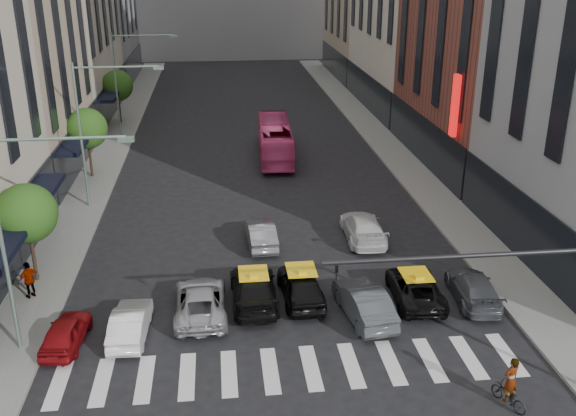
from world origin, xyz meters
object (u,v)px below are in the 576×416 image
object	(u,v)px
bus	(275,140)
taxi_left	(254,288)
streetlamp_near	(24,216)
streetlamp_mid	(95,116)
motorcycle	(508,396)
streetlamp_far	(127,72)
car_red	(66,332)
car_white_front	(130,323)
pedestrian_far	(29,280)
taxi_center	(301,285)

from	to	relation	value
bus	taxi_left	bearing A→B (deg)	84.96
streetlamp_near	bus	distance (m)	28.52
streetlamp_mid	motorcycle	size ratio (longest dim) A/B	5.64
streetlamp_mid	streetlamp_near	bearing A→B (deg)	-90.00
streetlamp_far	taxi_left	size ratio (longest dim) A/B	1.75
streetlamp_near	car_red	xyz separation A→B (m)	(0.84, 0.19, -5.29)
car_white_front	bus	bearing A→B (deg)	-106.28
pedestrian_far	car_red	bearing A→B (deg)	76.57
bus	pedestrian_far	size ratio (longest dim) A/B	5.78
streetlamp_near	streetlamp_far	world-z (taller)	same
car_red	taxi_left	distance (m)	8.33
streetlamp_mid	car_red	bearing A→B (deg)	-86.94
streetlamp_far	taxi_center	world-z (taller)	streetlamp_far
taxi_center	motorcycle	distance (m)	10.52
car_white_front	streetlamp_far	bearing A→B (deg)	-81.38
car_white_front	pedestrian_far	world-z (taller)	pedestrian_far
car_white_front	taxi_center	bearing A→B (deg)	-160.84
bus	pedestrian_far	distance (m)	25.19
car_red	taxi_left	size ratio (longest dim) A/B	0.70
streetlamp_mid	streetlamp_far	world-z (taller)	same
motorcycle	car_white_front	bearing A→B (deg)	-46.77
car_red	taxi_center	xyz separation A→B (m)	(10.10, 2.65, 0.16)
taxi_center	motorcycle	xyz separation A→B (m)	(6.36, -8.37, -0.35)
streetlamp_mid	bus	world-z (taller)	streetlamp_mid
car_white_front	bus	world-z (taller)	bus
streetlamp_mid	motorcycle	distance (m)	28.16
streetlamp_mid	car_red	distance (m)	16.69
taxi_center	pedestrian_far	bearing A→B (deg)	-8.84
streetlamp_far	streetlamp_near	bearing A→B (deg)	-90.00
car_white_front	car_red	bearing A→B (deg)	10.94
car_white_front	streetlamp_mid	bearing A→B (deg)	-75.11
streetlamp_far	streetlamp_mid	bearing A→B (deg)	-90.00
streetlamp_near	bus	bearing A→B (deg)	65.09
car_red	motorcycle	distance (m)	17.43
car_red	pedestrian_far	world-z (taller)	pedestrian_far
streetlamp_mid	streetlamp_far	distance (m)	16.00
streetlamp_mid	car_red	xyz separation A→B (m)	(0.84, -15.81, -5.29)
streetlamp_mid	streetlamp_far	size ratio (longest dim) A/B	1.00
car_red	car_white_front	xyz separation A→B (m)	(2.56, 0.38, 0.04)
bus	motorcycle	world-z (taller)	bus
car_white_front	motorcycle	bearing A→B (deg)	158.71
car_white_front	taxi_center	distance (m)	7.88
car_white_front	pedestrian_far	bearing A→B (deg)	-34.01
taxi_left	pedestrian_far	size ratio (longest dim) A/B	2.87
car_white_front	bus	distance (m)	26.38
pedestrian_far	taxi_center	bearing A→B (deg)	129.43
streetlamp_mid	car_white_front	xyz separation A→B (m)	(3.40, -15.42, -5.25)
streetlamp_mid	car_white_front	distance (m)	16.64
bus	streetlamp_far	bearing A→B (deg)	-25.73
streetlamp_mid	taxi_center	world-z (taller)	streetlamp_mid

